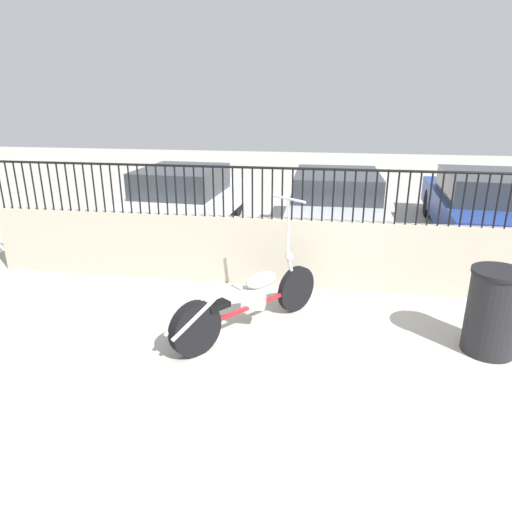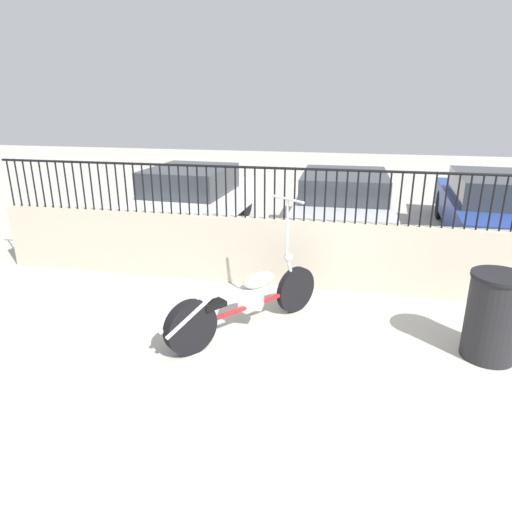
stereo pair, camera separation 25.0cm
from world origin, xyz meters
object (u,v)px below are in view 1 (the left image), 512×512
Objects in this scene: car_white at (185,198)px; car_silver at (335,205)px; trash_bin at (493,312)px; car_blue at (485,204)px; motorcycle_red at (243,304)px.

car_silver reaches higher than car_white.
car_blue is at bearing 75.08° from trash_bin.
motorcycle_red is at bearing -179.34° from trash_bin.
car_silver is at bearing 112.51° from trash_bin.
trash_bin is at bearing -128.93° from car_white.
motorcycle_red is 2.74m from trash_bin.
car_silver is 3.00m from car_blue.
motorcycle_red is 4.25m from car_silver.
car_white is at bearing 138.39° from trash_bin.
car_white is at bearing 97.66° from car_blue.
car_white is (-4.81, 4.27, 0.18)m from trash_bin.
car_white is at bearing 63.92° from motorcycle_red.
car_blue is (3.99, 4.72, 0.28)m from motorcycle_red.
car_silver is at bearing 23.91° from motorcycle_red.
car_blue is (2.94, 0.61, -0.02)m from car_silver.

